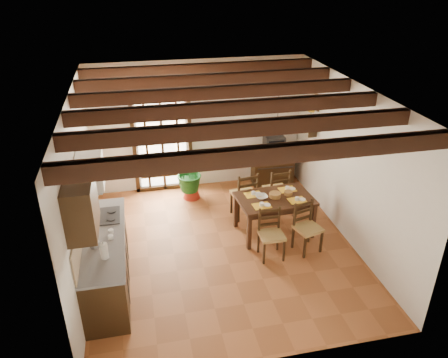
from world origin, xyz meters
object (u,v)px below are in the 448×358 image
object	(u,v)px
kitchen_counter	(106,260)
chair_near_right	(307,236)
chair_far_left	(244,202)
sideboard	(273,167)
dining_table	(275,202)
pendant_lamp	(277,125)
crt_tv	(274,143)
chair_far_right	(276,198)
potted_plant	(191,174)
chair_near_left	(271,243)

from	to	relation	value
kitchen_counter	chair_near_right	world-z (taller)	kitchen_counter
chair_far_left	sideboard	world-z (taller)	chair_far_left
sideboard	dining_table	bearing A→B (deg)	-104.15
kitchen_counter	sideboard	xyz separation A→B (m)	(3.57, 2.83, -0.09)
chair_far_left	pendant_lamp	size ratio (longest dim) A/B	1.16
kitchen_counter	crt_tv	bearing A→B (deg)	38.32
dining_table	chair_far_right	bearing A→B (deg)	63.88
chair_near_right	sideboard	size ratio (longest dim) A/B	0.99
kitchen_counter	chair_far_right	world-z (taller)	kitchen_counter
chair_far_left	crt_tv	world-z (taller)	crt_tv
chair_far_right	crt_tv	distance (m)	1.42
chair_far_right	chair_near_right	bearing A→B (deg)	88.73
sideboard	chair_far_right	bearing A→B (deg)	-101.54
kitchen_counter	crt_tv	xyz separation A→B (m)	(3.57, 2.82, 0.49)
potted_plant	kitchen_counter	bearing A→B (deg)	-123.65
dining_table	crt_tv	size ratio (longest dim) A/B	3.27
sideboard	chair_far_left	bearing A→B (deg)	-124.75
sideboard	pendant_lamp	xyz separation A→B (m)	(-0.60, -1.83, 1.69)
chair_near_right	chair_far_right	distance (m)	1.38
chair_near_left	sideboard	size ratio (longest dim) A/B	0.97
chair_far_right	sideboard	world-z (taller)	chair_far_right
chair_far_left	pendant_lamp	distance (m)	1.90
dining_table	potted_plant	size ratio (longest dim) A/B	0.64
kitchen_counter	chair_near_left	bearing A→B (deg)	3.82
chair_near_left	chair_far_right	size ratio (longest dim) A/B	0.91
potted_plant	sideboard	bearing A→B (deg)	9.50
dining_table	crt_tv	distance (m)	2.04
kitchen_counter	chair_far_left	size ratio (longest dim) A/B	2.30
pendant_lamp	kitchen_counter	bearing A→B (deg)	-161.51
dining_table	chair_near_left	xyz separation A→B (m)	(-0.28, -0.71, -0.36)
pendant_lamp	potted_plant	bearing A→B (deg)	130.70
dining_table	chair_far_right	size ratio (longest dim) A/B	1.47
dining_table	pendant_lamp	size ratio (longest dim) A/B	1.67
dining_table	chair_far_right	distance (m)	0.84
pendant_lamp	dining_table	bearing A→B (deg)	-90.00
kitchen_counter	chair_near_right	size ratio (longest dim) A/B	2.51
potted_plant	pendant_lamp	size ratio (longest dim) A/B	2.61
dining_table	chair_near_right	bearing A→B (deg)	-64.13
chair_near_left	sideboard	world-z (taller)	chair_near_left
chair_far_left	crt_tv	size ratio (longest dim) A/B	2.26
chair_near_left	chair_far_right	bearing A→B (deg)	68.50
crt_tv	dining_table	bearing A→B (deg)	-105.36
chair_far_left	kitchen_counter	bearing A→B (deg)	21.98
kitchen_counter	pendant_lamp	distance (m)	3.52
chair_near_right	potted_plant	world-z (taller)	potted_plant
crt_tv	potted_plant	bearing A→B (deg)	-168.84
chair_near_left	chair_near_right	xyz separation A→B (m)	(0.67, 0.05, 0.01)
kitchen_counter	chair_near_left	world-z (taller)	kitchen_counter
dining_table	chair_far_left	distance (m)	0.83
chair_far_right	sideboard	size ratio (longest dim) A/B	1.06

